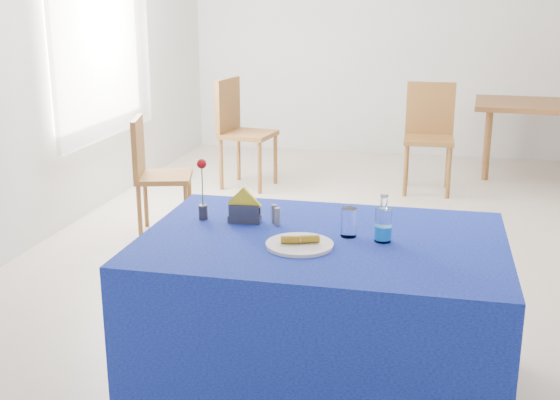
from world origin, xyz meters
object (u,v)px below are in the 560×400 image
object	(u,v)px
chair_bg_left	(429,129)
chair_win_a	(153,168)
blue_table	(321,316)
oak_table	(551,111)
plate	(300,245)
chair_win_b	(239,125)
water_bottle	(383,226)

from	to	relation	value
chair_bg_left	chair_win_a	xyz separation A→B (m)	(-2.04, -1.80, -0.06)
blue_table	oak_table	world-z (taller)	blue_table
plate	chair_win_b	size ratio (longest dim) A/B	0.28
blue_table	chair_win_a	distance (m)	2.57
plate	water_bottle	bearing A→B (deg)	23.13
chair_win_a	plate	bearing A→B (deg)	-159.19
blue_table	chair_win_b	xyz separation A→B (m)	(-1.38, 3.52, 0.22)
water_bottle	chair_bg_left	world-z (taller)	chair_bg_left
plate	water_bottle	xyz separation A→B (m)	(0.34, 0.15, 0.06)
plate	chair_win_b	world-z (taller)	chair_win_b
chair_bg_left	chair_win_a	world-z (taller)	chair_bg_left
plate	blue_table	distance (m)	0.42
blue_table	water_bottle	size ratio (longest dim) A/B	7.44
plate	chair_win_b	xyz separation A→B (m)	(-1.30, 3.66, -0.17)
chair_bg_left	chair_win_b	xyz separation A→B (m)	(-1.79, -0.26, 0.02)
plate	blue_table	size ratio (longest dim) A/B	0.18
chair_win_a	blue_table	bearing A→B (deg)	-155.96
blue_table	oak_table	size ratio (longest dim) A/B	1.03
oak_table	chair_win_b	bearing A→B (deg)	-160.10
oak_table	chair_win_a	bearing A→B (deg)	-140.96
plate	chair_win_b	bearing A→B (deg)	109.60
plate	blue_table	xyz separation A→B (m)	(0.08, 0.14, -0.39)
blue_table	chair_win_b	world-z (taller)	chair_win_b
water_bottle	oak_table	xyz separation A→B (m)	(1.34, 4.60, -0.15)
water_bottle	chair_win_a	bearing A→B (deg)	133.89
blue_table	chair_bg_left	distance (m)	3.81
water_bottle	chair_bg_left	size ratio (longest dim) A/B	0.21
chair_win_a	chair_bg_left	bearing A→B (deg)	-64.11
plate	chair_bg_left	size ratio (longest dim) A/B	0.29
chair_win_b	chair_win_a	bearing A→B (deg)	179.50
oak_table	chair_bg_left	distance (m)	1.46
oak_table	plate	bearing A→B (deg)	-109.52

